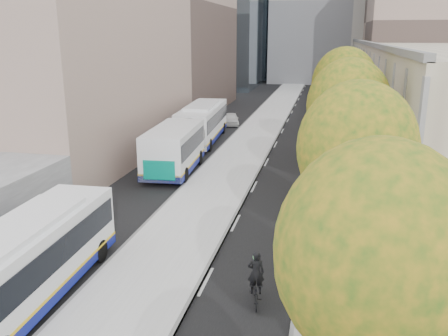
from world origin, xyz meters
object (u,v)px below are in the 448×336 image
(bus_far, at_px, (192,132))
(distant_car, at_px, (231,119))
(cyclist, at_px, (256,285))
(bus_shelter, at_px, (420,261))

(bus_far, relative_size, distant_car, 5.20)
(cyclist, bearing_deg, bus_shelter, -10.00)
(bus_far, distance_m, cyclist, 22.40)
(bus_shelter, height_order, bus_far, bus_far)
(bus_far, bearing_deg, bus_shelter, -60.55)
(bus_far, bearing_deg, cyclist, -72.01)
(bus_shelter, relative_size, distant_car, 1.21)
(bus_far, xyz_separation_m, distant_car, (0.64, 12.48, -1.09))
(bus_shelter, bearing_deg, bus_far, 123.10)
(bus_far, bearing_deg, distant_car, 83.44)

